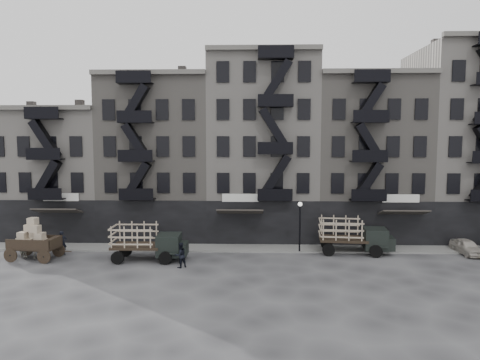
{
  "coord_description": "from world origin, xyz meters",
  "views": [
    {
      "loc": [
        -0.94,
        -32.39,
        9.32
      ],
      "look_at": [
        -2.0,
        4.0,
        5.95
      ],
      "focal_mm": 32.0,
      "sensor_mm": 36.0,
      "label": 1
    }
  ],
  "objects_px": {
    "stake_truck_west": "(147,240)",
    "car_east": "(467,247)",
    "pedestrian_west": "(62,243)",
    "pedestrian_mid": "(180,255)",
    "wagon": "(33,236)",
    "horse": "(29,249)",
    "stake_truck_east": "(353,233)"
  },
  "relations": [
    {
      "from": "stake_truck_west",
      "to": "pedestrian_west",
      "type": "bearing_deg",
      "value": 168.09
    },
    {
      "from": "pedestrian_west",
      "to": "car_east",
      "type": "bearing_deg",
      "value": -30.87
    },
    {
      "from": "car_east",
      "to": "pedestrian_west",
      "type": "xyz_separation_m",
      "value": [
        -33.2,
        -1.15,
        0.36
      ]
    },
    {
      "from": "wagon",
      "to": "car_east",
      "type": "height_order",
      "value": "wagon"
    },
    {
      "from": "wagon",
      "to": "horse",
      "type": "bearing_deg",
      "value": 165.83
    },
    {
      "from": "wagon",
      "to": "stake_truck_west",
      "type": "distance_m",
      "value": 9.01
    },
    {
      "from": "stake_truck_east",
      "to": "car_east",
      "type": "relative_size",
      "value": 1.7
    },
    {
      "from": "stake_truck_west",
      "to": "pedestrian_mid",
      "type": "xyz_separation_m",
      "value": [
        2.89,
        -1.81,
        -0.72
      ]
    },
    {
      "from": "horse",
      "to": "stake_truck_west",
      "type": "relative_size",
      "value": 0.32
    },
    {
      "from": "wagon",
      "to": "car_east",
      "type": "distance_m",
      "value": 34.95
    },
    {
      "from": "pedestrian_west",
      "to": "pedestrian_mid",
      "type": "bearing_deg",
      "value": -50.45
    },
    {
      "from": "stake_truck_east",
      "to": "car_east",
      "type": "distance_m",
      "value": 9.37
    },
    {
      "from": "wagon",
      "to": "pedestrian_mid",
      "type": "bearing_deg",
      "value": -2.17
    },
    {
      "from": "horse",
      "to": "pedestrian_west",
      "type": "relative_size",
      "value": 0.96
    },
    {
      "from": "horse",
      "to": "car_east",
      "type": "distance_m",
      "value": 35.31
    },
    {
      "from": "stake_truck_east",
      "to": "pedestrian_west",
      "type": "bearing_deg",
      "value": -171.74
    },
    {
      "from": "horse",
      "to": "stake_truck_east",
      "type": "xyz_separation_m",
      "value": [
        25.92,
        2.45,
        0.91
      ]
    },
    {
      "from": "stake_truck_west",
      "to": "pedestrian_mid",
      "type": "height_order",
      "value": "stake_truck_west"
    },
    {
      "from": "stake_truck_east",
      "to": "pedestrian_west",
      "type": "relative_size",
      "value": 3.16
    },
    {
      "from": "pedestrian_mid",
      "to": "stake_truck_west",
      "type": "bearing_deg",
      "value": -72.33
    },
    {
      "from": "stake_truck_east",
      "to": "stake_truck_west",
      "type": "bearing_deg",
      "value": -165.58
    },
    {
      "from": "stake_truck_west",
      "to": "car_east",
      "type": "height_order",
      "value": "stake_truck_west"
    },
    {
      "from": "wagon",
      "to": "pedestrian_west",
      "type": "relative_size",
      "value": 2.1
    },
    {
      "from": "stake_truck_west",
      "to": "car_east",
      "type": "bearing_deg",
      "value": 4.93
    },
    {
      "from": "stake_truck_east",
      "to": "pedestrian_west",
      "type": "height_order",
      "value": "stake_truck_east"
    },
    {
      "from": "wagon",
      "to": "pedestrian_west",
      "type": "distance_m",
      "value": 2.37
    },
    {
      "from": "horse",
      "to": "car_east",
      "type": "relative_size",
      "value": 0.52
    },
    {
      "from": "stake_truck_west",
      "to": "pedestrian_west",
      "type": "height_order",
      "value": "stake_truck_west"
    },
    {
      "from": "horse",
      "to": "stake_truck_east",
      "type": "bearing_deg",
      "value": -79.43
    },
    {
      "from": "stake_truck_west",
      "to": "car_east",
      "type": "relative_size",
      "value": 1.61
    },
    {
      "from": "wagon",
      "to": "stake_truck_west",
      "type": "relative_size",
      "value": 0.7
    },
    {
      "from": "horse",
      "to": "pedestrian_mid",
      "type": "height_order",
      "value": "pedestrian_mid"
    }
  ]
}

